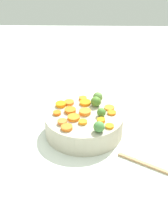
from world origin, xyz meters
name	(u,v)px	position (x,y,z in m)	size (l,w,h in m)	color
tabletop	(98,137)	(0.00, 0.00, 0.01)	(2.40, 2.40, 0.02)	silver
serving_bowl_carrots	(84,124)	(-0.01, -0.05, 0.06)	(0.26, 0.26, 0.07)	#B7AF99
carrot_slice_0	(83,98)	(-0.11, -0.05, 0.10)	(0.03, 0.03, 0.01)	orange
carrot_slice_1	(67,128)	(0.07, -0.10, 0.10)	(0.04, 0.04, 0.01)	orange
carrot_slice_2	(85,103)	(-0.08, -0.04, 0.10)	(0.04, 0.04, 0.01)	orange
carrot_slice_3	(85,112)	(-0.02, -0.04, 0.10)	(0.04, 0.04, 0.01)	orange
carrot_slice_4	(61,104)	(-0.07, -0.13, 0.10)	(0.03, 0.03, 0.01)	orange
carrot_slice_5	(62,122)	(0.04, -0.11, 0.10)	(0.03, 0.03, 0.01)	orange
carrot_slice_6	(57,113)	(-0.01, -0.13, 0.10)	(0.03, 0.03, 0.01)	orange
carrot_slice_7	(110,126)	(0.06, 0.03, 0.09)	(0.03, 0.03, 0.01)	orange
carrot_slice_8	(109,108)	(-0.05, 0.04, 0.09)	(0.03, 0.03, 0.01)	orange
carrot_slice_9	(112,113)	(-0.02, 0.04, 0.09)	(0.03, 0.03, 0.01)	orange
carrot_slice_10	(70,110)	(-0.03, -0.09, 0.10)	(0.04, 0.04, 0.01)	orange
carrot_slice_11	(69,103)	(-0.08, -0.10, 0.10)	(0.03, 0.03, 0.01)	orange
carrot_slice_12	(101,120)	(0.03, 0.01, 0.10)	(0.03, 0.03, 0.01)	orange
carrot_slice_13	(74,118)	(0.01, -0.08, 0.10)	(0.04, 0.04, 0.01)	orange
carrot_slice_14	(83,122)	(0.04, -0.05, 0.10)	(0.03, 0.03, 0.01)	orange
brussels_sprout_0	(99,97)	(-0.10, 0.00, 0.11)	(0.03, 0.03, 0.03)	#5D863E
brussels_sprout_1	(96,102)	(-0.07, -0.01, 0.11)	(0.03, 0.03, 0.03)	#4B7B2B
brussels_sprout_2	(98,127)	(0.08, 0.00, 0.11)	(0.03, 0.03, 0.03)	#467F3E
brussels_sprout_3	(101,112)	(-0.01, 0.01, 0.10)	(0.03, 0.03, 0.03)	#487D2F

